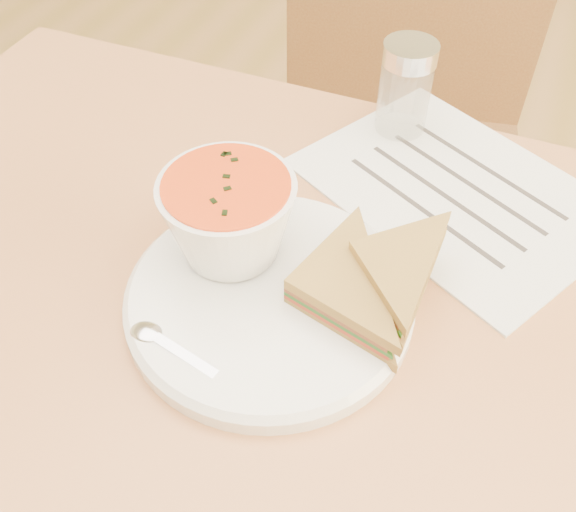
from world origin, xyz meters
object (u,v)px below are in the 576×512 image
at_px(chair_far, 391,173).
at_px(condiment_shaker, 405,89).
at_px(dining_table, 261,472).
at_px(plate, 270,299).
at_px(soup_bowl, 229,221).

height_order(chair_far, condiment_shaker, chair_far).
distance_m(dining_table, condiment_shaker, 0.53).
height_order(dining_table, chair_far, chair_far).
xyz_separation_m(chair_far, plate, (0.00, -0.53, 0.26)).
bearing_deg(condiment_shaker, soup_bowl, -108.25).
distance_m(dining_table, chair_far, 0.54).
distance_m(plate, condiment_shaker, 0.31).
height_order(plate, condiment_shaker, condiment_shaker).
distance_m(plate, soup_bowl, 0.08).
distance_m(chair_far, plate, 0.59).
bearing_deg(plate, soup_bowl, 148.57).
height_order(dining_table, condiment_shaker, condiment_shaker).
height_order(chair_far, soup_bowl, chair_far).
relative_size(dining_table, plate, 3.80).
bearing_deg(chair_far, plate, 79.11).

